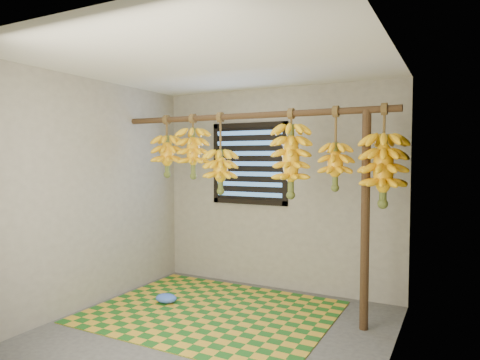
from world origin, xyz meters
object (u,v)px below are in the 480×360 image
Objects in this scene: woven_mat at (212,312)px; banana_bunch_c at (221,171)px; plastic_bag at (166,298)px; banana_bunch_f at (335,166)px; support_post at (365,221)px; banana_bunch_b at (193,153)px; banana_bunch_a at (167,156)px; banana_bunch_d at (291,161)px; banana_bunch_e at (383,170)px.

banana_bunch_c reaches higher than woven_mat.
banana_bunch_f is at bearing 9.01° from plastic_bag.
banana_bunch_c is (0.52, 0.28, 1.37)m from plastic_bag.
support_post is 2.86× the size of banana_bunch_b.
support_post is 2.29m from banana_bunch_a.
woven_mat is at bearing 0.65° from plastic_bag.
banana_bunch_c is 0.80m from banana_bunch_d.
banana_bunch_d is (-0.72, -0.00, 0.54)m from support_post.
banana_bunch_d is at bearing -0.00° from banana_bunch_b.
support_post reaches higher than plastic_bag.
support_post is 2.34× the size of banana_bunch_c.
banana_bunch_d reaches higher than plastic_bag.
banana_bunch_d is at bearing -180.00° from support_post.
banana_bunch_d is at bearing -0.00° from banana_bunch_a.
banana_bunch_d is at bearing -0.00° from banana_bunch_c.
banana_bunch_c is at bearing 28.13° from plastic_bag.
banana_bunch_b is at bearing 180.00° from banana_bunch_d.
woven_mat is 9.78× the size of plastic_bag.
support_post is 0.57m from banana_bunch_f.
woven_mat is at bearing -79.66° from banana_bunch_c.
banana_bunch_c is at bearing 180.00° from banana_bunch_d.
banana_bunch_b is 0.40m from banana_bunch_c.
banana_bunch_b is 2.01m from banana_bunch_e.
banana_bunch_d is at bearing 20.03° from woven_mat.
banana_bunch_c is at bearing 180.00° from support_post.
banana_bunch_a reaches higher than plastic_bag.
banana_bunch_a is 2.36m from banana_bunch_e.
banana_bunch_c is 1.23m from banana_bunch_f.
woven_mat is at bearing -170.45° from banana_bunch_e.
banana_bunch_a is at bearing 180.00° from support_post.
support_post is at bearing 0.00° from banana_bunch_b.
banana_bunch_b and banana_bunch_e have the same top height.
woven_mat is at bearing -19.89° from banana_bunch_a.
banana_bunch_d is at bearing 11.94° from plastic_bag.
banana_bunch_b is 0.81× the size of banana_bunch_d.
banana_bunch_f is (1.93, -0.00, -0.10)m from banana_bunch_a.
banana_bunch_a is at bearing 180.00° from banana_bunch_d.
support_post is 8.30× the size of plastic_bag.
woven_mat is 1.45m from banana_bunch_c.
support_post is 0.49m from banana_bunch_e.
banana_bunch_e is (0.15, 0.00, 0.46)m from support_post.
banana_bunch_e is (2.18, 0.28, 1.40)m from plastic_bag.
banana_bunch_a is at bearing 180.00° from banana_bunch_b.
banana_bunch_a and banana_bunch_b have the same top height.
woven_mat is at bearing -34.45° from banana_bunch_b.
banana_bunch_d is 0.44m from banana_bunch_f.
support_post is at bearing 7.79° from plastic_bag.
banana_bunch_f is (0.44, 0.00, -0.05)m from banana_bunch_d.
banana_bunch_d is (1.31, 0.28, 1.48)m from plastic_bag.
banana_bunch_e reaches higher than woven_mat.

